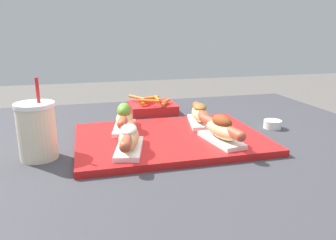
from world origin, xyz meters
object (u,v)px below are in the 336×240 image
at_px(hot_dog_0, 129,138).
at_px(serving_tray, 170,138).
at_px(fries_basket, 151,107).
at_px(sauce_bowl, 273,124).
at_px(hot_dog_2, 124,118).
at_px(drink_cup, 37,131).
at_px(hot_dog_3, 200,114).
at_px(hot_dog_1, 221,130).

bearing_deg(hot_dog_0, serving_tray, 35.38).
xyz_separation_m(serving_tray, fries_basket, (0.02, 0.34, 0.01)).
distance_m(sauce_bowl, fries_basket, 0.45).
bearing_deg(fries_basket, sauce_bowl, -41.91).
distance_m(hot_dog_0, fries_basket, 0.46).
distance_m(hot_dog_2, drink_cup, 0.26).
height_order(serving_tray, sauce_bowl, sauce_bowl).
distance_m(hot_dog_2, sauce_bowl, 0.47).
bearing_deg(serving_tray, hot_dog_0, -144.62).
relative_size(serving_tray, hot_dog_0, 2.69).
xyz_separation_m(hot_dog_3, fries_basket, (-0.10, 0.25, -0.03)).
bearing_deg(fries_basket, hot_dog_3, -67.89).
height_order(hot_dog_1, sauce_bowl, hot_dog_1).
distance_m(hot_dog_3, fries_basket, 0.28).
relative_size(hot_dog_1, fries_basket, 1.14).
distance_m(hot_dog_0, hot_dog_3, 0.31).
height_order(hot_dog_3, fries_basket, hot_dog_3).
relative_size(hot_dog_2, drink_cup, 0.97).
bearing_deg(sauce_bowl, fries_basket, 138.09).
distance_m(hot_dog_0, hot_dog_2, 0.18).
height_order(hot_dog_0, drink_cup, drink_cup).
relative_size(hot_dog_0, fries_basket, 1.12).
relative_size(serving_tray, hot_dog_2, 2.67).
xyz_separation_m(hot_dog_1, drink_cup, (-0.46, 0.05, 0.02)).
bearing_deg(drink_cup, hot_dog_3, 15.38).
distance_m(hot_dog_1, fries_basket, 0.44).
bearing_deg(hot_dog_1, sauce_bowl, 28.89).
height_order(sauce_bowl, fries_basket, fries_basket).
height_order(serving_tray, drink_cup, drink_cup).
relative_size(hot_dog_2, sauce_bowl, 3.44).
xyz_separation_m(sauce_bowl, drink_cup, (-0.70, -0.08, 0.06)).
distance_m(serving_tray, hot_dog_2, 0.15).
bearing_deg(sauce_bowl, hot_dog_1, -151.11).
xyz_separation_m(hot_dog_3, sauce_bowl, (0.23, -0.05, -0.04)).
xyz_separation_m(hot_dog_0, hot_dog_3, (0.25, 0.18, -0.00)).
bearing_deg(serving_tray, fries_basket, 86.94).
height_order(hot_dog_1, drink_cup, drink_cup).
bearing_deg(hot_dog_1, hot_dog_0, -179.17).
bearing_deg(sauce_bowl, hot_dog_0, -164.50).
bearing_deg(hot_dog_1, hot_dog_3, 88.90).
height_order(serving_tray, hot_dog_0, hot_dog_0).
distance_m(hot_dog_0, hot_dog_1, 0.25).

